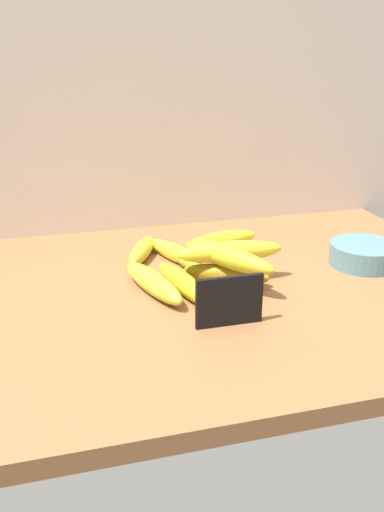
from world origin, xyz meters
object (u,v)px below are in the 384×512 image
Objects in this scene: fruit_bowl at (364,254)px; banana_1 at (226,274)px; banana_4 at (183,283)px; chalkboard_sign at (229,303)px; banana_6 at (142,250)px; banana_2 at (171,252)px; banana_5 at (153,282)px; banana_8 at (230,252)px; banana_3 at (184,257)px; banana_0 at (222,240)px; banana_7 at (228,257)px.

fruit_bowl reaches higher than banana_1.
banana_1 and banana_4 have the same top height.
banana_6 is at bearing 104.11° from chalkboard_sign.
banana_5 is at bearing -114.56° from banana_2.
banana_1 is at bearing 1.15° from banana_5.
fruit_bowl is 0.67× the size of banana_8.
chalkboard_sign is 0.67× the size of banana_1.
banana_5 is (-8.75, -11.43, 0.36)cm from banana_3.
banana_8 is (-3.93, -16.57, 3.86)cm from banana_0.
banana_1 is at bearing 10.63° from banana_4.
banana_4 is at bearing -177.65° from banana_7.
banana_8 is (8.02, -13.60, 4.19)cm from banana_2.
banana_2 is at bearing 112.89° from banana_7.
chalkboard_sign reaches higher than banana_2.
chalkboard_sign is 17.82cm from banana_8.
banana_4 is 0.97× the size of banana_5.
banana_7 reaches higher than banana_2.
banana_0 is (9.67, 33.32, -1.92)cm from chalkboard_sign.
banana_7 is (12.69, -18.14, 4.04)cm from banana_6.
banana_2 is at bearing 94.30° from chalkboard_sign.
banana_0 is 17.46cm from banana_8.
banana_1 is at bearing 88.02° from banana_7.
banana_6 is at bearing 124.97° from banana_7.
banana_6 is (1.17, 17.16, -0.24)cm from banana_5.
banana_1 is 4.29cm from banana_8.
chalkboard_sign is at bearing -88.87° from banana_3.
banana_0 is 0.83× the size of banana_7.
banana_3 is at bearing 112.37° from banana_7.
banana_1 is at bearing -65.21° from banana_3.
chalkboard_sign reaches higher than banana_5.
banana_4 is at bearing -104.99° from banana_3.
fruit_bowl is at bearing -19.45° from banana_6.
chalkboard_sign is 14.94cm from banana_7.
banana_5 is 0.97× the size of banana_8.
banana_7 reaches higher than banana_4.
banana_1 is 0.85× the size of banana_4.
banana_6 reaches higher than banana_2.
banana_7 is (-5.08, -19.24, 3.87)cm from banana_0.
banana_5 is (-6.99, -15.29, 0.40)cm from banana_2.
banana_2 is 4.24cm from banana_3.
banana_4 is at bearing -169.37° from banana_1.
fruit_bowl is 43.91cm from banana_5.
banana_2 is at bearing -17.76° from banana_6.
banana_0 is at bearing 33.82° from banana_3.
banana_1 is 0.80× the size of banana_8.
banana_5 reaches higher than banana_3.
banana_7 is at bearing -4.04° from banana_5.
banana_0 reaches higher than banana_6.
banana_5 is 14.40cm from banana_7.
banana_0 is 12.32cm from banana_2.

